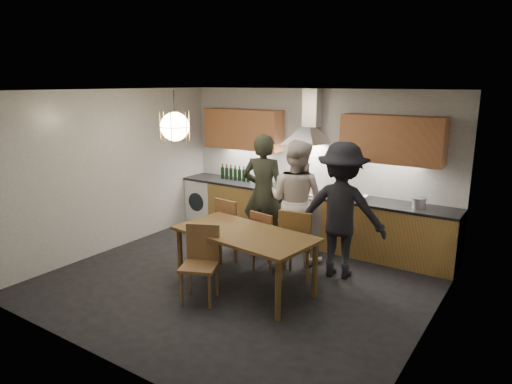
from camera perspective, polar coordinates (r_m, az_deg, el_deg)
The scene contains 17 objects.
ground at distance 6.50m, azimuth -2.16°, elevation -11.02°, with size 5.00×5.00×0.00m, color black.
room_shell at distance 5.99m, azimuth -2.30°, elevation 3.99°, with size 5.02×4.52×2.61m.
counter_run at distance 7.89m, azimuth 6.25°, elevation -3.09°, with size 5.00×0.62×0.90m.
range_stove at distance 7.90m, azimuth 6.08°, elevation -3.13°, with size 0.90×0.60×0.92m.
wall_fixtures at distance 7.72m, azimuth 6.76°, elevation 7.32°, with size 4.30×0.54×1.10m.
pendant_lamp at distance 6.50m, azimuth -10.10°, elevation 8.05°, with size 0.43×0.43×0.70m.
dining_table at distance 6.01m, azimuth -1.44°, elevation -5.87°, with size 1.97×1.15×0.79m.
chair_back_left at distance 7.11m, azimuth -3.18°, elevation -4.05°, with size 0.48×0.48×0.97m.
chair_back_mid at distance 6.63m, azimuth 1.22°, elevation -5.69°, with size 0.47×0.47×0.90m.
chair_back_right at distance 6.34m, azimuth 5.15°, elevation -6.02°, with size 0.53×0.53×1.02m.
chair_front at distance 5.85m, azimuth -6.89°, elevation -8.13°, with size 0.57×0.57×0.96m.
person_left at distance 7.33m, azimuth 0.95°, elevation -0.18°, with size 0.70×0.46×1.92m, color black.
person_mid at distance 7.00m, azimuth 5.04°, elevation -1.11°, with size 0.91×0.71×1.87m, color beige.
person_right at distance 6.48m, azimuth 10.62°, elevation -2.28°, with size 1.24×0.71×1.92m, color black.
mixing_bowl at distance 7.37m, azimuth 12.73°, elevation -0.64°, with size 0.27×0.27×0.07m, color silver.
stock_pot at distance 7.13m, azimuth 19.69°, elevation -1.30°, with size 0.20×0.20×0.14m, color silver.
wine_bottles at distance 8.59m, azimuth -2.62°, elevation 2.41°, with size 0.66×0.07×0.28m.
Camera 1 is at (3.46, -4.78, 2.71)m, focal length 32.00 mm.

